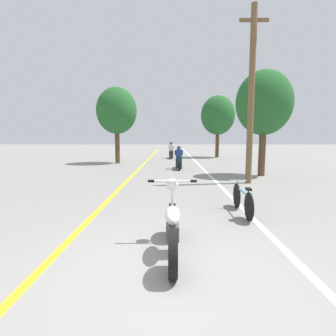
% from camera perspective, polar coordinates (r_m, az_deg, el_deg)
% --- Properties ---
extents(ground_plane, '(120.00, 120.00, 0.00)m').
position_cam_1_polar(ground_plane, '(3.89, -1.45, -21.67)').
color(ground_plane, gray).
extents(lane_stripe_center, '(0.14, 48.00, 0.01)m').
position_cam_1_polar(lane_stripe_center, '(16.18, -5.92, 0.24)').
color(lane_stripe_center, yellow).
rests_on(lane_stripe_center, ground).
extents(lane_stripe_edge, '(0.14, 48.00, 0.01)m').
position_cam_1_polar(lane_stripe_edge, '(16.19, 7.23, 0.22)').
color(lane_stripe_edge, white).
rests_on(lane_stripe_edge, ground).
extents(utility_pole, '(1.10, 0.24, 6.80)m').
position_cam_1_polar(utility_pole, '(11.00, 17.68, 15.07)').
color(utility_pole, brown).
rests_on(utility_pole, ground).
extents(roadside_tree_right_near, '(2.60, 2.34, 4.91)m').
position_cam_1_polar(roadside_tree_right_near, '(13.26, 20.18, 13.07)').
color(roadside_tree_right_near, '#513A23').
rests_on(roadside_tree_right_near, ground).
extents(roadside_tree_right_far, '(2.99, 2.69, 5.46)m').
position_cam_1_polar(roadside_tree_right_far, '(24.03, 10.80, 11.18)').
color(roadside_tree_right_far, '#513A23').
rests_on(roadside_tree_right_far, ground).
extents(roadside_tree_left, '(2.77, 2.49, 5.23)m').
position_cam_1_polar(roadside_tree_left, '(18.75, -11.13, 12.07)').
color(roadside_tree_left, '#513A23').
rests_on(roadside_tree_left, ground).
extents(motorcycle_foreground, '(0.85, 2.00, 1.12)m').
position_cam_1_polar(motorcycle_foreground, '(4.26, 0.98, -12.37)').
color(motorcycle_foreground, black).
rests_on(motorcycle_foreground, ground).
extents(motorcycle_rider_lead, '(0.50, 2.04, 1.34)m').
position_cam_1_polar(motorcycle_rider_lead, '(15.08, 2.36, 1.71)').
color(motorcycle_rider_lead, black).
rests_on(motorcycle_rider_lead, ground).
extents(motorcycle_rider_far, '(0.50, 2.16, 1.41)m').
position_cam_1_polar(motorcycle_rider_far, '(22.46, 0.69, 3.48)').
color(motorcycle_rider_far, black).
rests_on(motorcycle_rider_far, ground).
extents(bicycle_parked, '(0.44, 1.71, 0.75)m').
position_cam_1_polar(bicycle_parked, '(6.59, 15.90, -6.66)').
color(bicycle_parked, black).
rests_on(bicycle_parked, ground).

